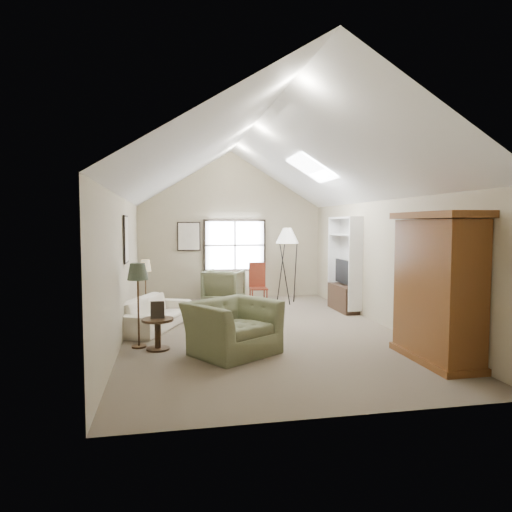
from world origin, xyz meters
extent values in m
cube|color=brown|center=(0.00, 0.00, 0.00)|extent=(5.00, 8.00, 0.01)
cube|color=tan|center=(0.00, 4.00, 1.25)|extent=(5.00, 0.01, 2.50)
cube|color=tan|center=(0.00, -4.00, 1.25)|extent=(5.00, 0.01, 2.50)
cube|color=tan|center=(-2.50, 0.00, 1.25)|extent=(0.01, 8.00, 2.50)
cube|color=tan|center=(2.50, 0.00, 1.25)|extent=(0.01, 8.00, 2.50)
cube|color=black|center=(0.10, 3.96, 1.45)|extent=(1.72, 0.08, 1.42)
cube|color=black|center=(-2.47, 0.30, 1.75)|extent=(0.68, 0.04, 0.88)
cube|color=black|center=(-1.15, 3.97, 1.70)|extent=(0.62, 0.04, 0.78)
cube|color=brown|center=(2.18, -2.40, 1.10)|extent=(0.60, 1.50, 2.20)
cube|color=white|center=(2.34, 1.60, 1.15)|extent=(0.32, 1.30, 2.10)
cube|color=#382316|center=(2.32, 1.60, 0.30)|extent=(0.34, 1.18, 0.60)
cube|color=black|center=(2.32, 1.60, 0.92)|extent=(0.05, 0.90, 0.55)
imported|color=white|center=(-1.99, 0.60, 0.30)|extent=(1.54, 2.19, 0.60)
imported|color=#68714F|center=(-0.74, -1.44, 0.41)|extent=(1.67, 1.62, 0.83)
imported|color=#666B4B|center=(-0.31, 3.15, 0.43)|extent=(1.23, 1.24, 0.87)
cube|color=#392817|center=(-0.25, 0.49, 0.20)|extent=(0.87, 0.63, 0.40)
imported|color=#392617|center=(-0.25, 0.49, 0.42)|extent=(0.23, 0.23, 0.05)
cylinder|color=#332415|center=(-1.89, -1.00, 0.26)|extent=(0.67, 0.67, 0.51)
cube|color=maroon|center=(0.48, 2.55, 0.54)|extent=(0.43, 0.43, 1.08)
camera|label=1|loc=(-1.72, -8.42, 2.03)|focal=32.00mm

